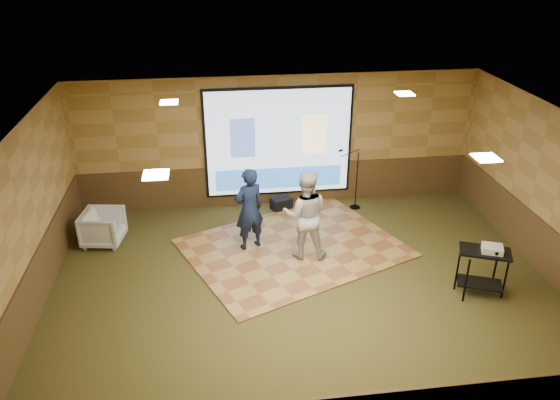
{
  "coord_description": "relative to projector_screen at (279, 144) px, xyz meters",
  "views": [
    {
      "loc": [
        -1.48,
        -7.95,
        5.71
      ],
      "look_at": [
        -0.3,
        0.95,
        1.3
      ],
      "focal_mm": 35.0,
      "sensor_mm": 36.0,
      "label": 1
    }
  ],
  "objects": [
    {
      "name": "downlight_nw",
      "position": [
        -2.2,
        -1.64,
        1.5
      ],
      "size": [
        0.32,
        0.32,
        0.02
      ],
      "primitive_type": "cube",
      "color": "beige",
      "rests_on": "room_shell"
    },
    {
      "name": "mic_stand",
      "position": [
        1.66,
        -0.48,
        -0.98
      ],
      "size": [
        0.57,
        0.23,
        1.47
      ],
      "rotation": [
        0.0,
        0.0,
        0.27
      ],
      "color": "black",
      "rests_on": "ground"
    },
    {
      "name": "downlight_ne",
      "position": [
        2.2,
        -1.64,
        1.5
      ],
      "size": [
        0.32,
        0.32,
        0.02
      ],
      "primitive_type": "cube",
      "color": "beige",
      "rests_on": "room_shell"
    },
    {
      "name": "av_table",
      "position": [
        3.01,
        -4.02,
        -0.87
      ],
      "size": [
        0.84,
        0.44,
        0.88
      ],
      "rotation": [
        0.0,
        0.0,
        -0.39
      ],
      "color": "black",
      "rests_on": "ground"
    },
    {
      "name": "projector_screen",
      "position": [
        0.0,
        0.0,
        0.0
      ],
      "size": [
        3.32,
        0.06,
        2.52
      ],
      "color": "black",
      "rests_on": "room_shell"
    },
    {
      "name": "room_shell",
      "position": [
        0.0,
        -3.44,
        0.62
      ],
      "size": [
        9.04,
        7.04,
        3.02
      ],
      "color": "#A78445",
      "rests_on": "ground"
    },
    {
      "name": "projector",
      "position": [
        3.09,
        -4.07,
        -0.54
      ],
      "size": [
        0.41,
        0.38,
        0.11
      ],
      "primitive_type": "cube",
      "rotation": [
        0.0,
        0.0,
        -0.39
      ],
      "color": "silver",
      "rests_on": "av_table"
    },
    {
      "name": "wainscot_right",
      "position": [
        4.48,
        -3.44,
        -1.0
      ],
      "size": [
        0.04,
        7.0,
        0.95
      ],
      "primitive_type": "cube",
      "color": "#4F351A",
      "rests_on": "ground"
    },
    {
      "name": "player_left",
      "position": [
        -0.83,
        -1.95,
        -0.6
      ],
      "size": [
        0.73,
        0.62,
        1.69
      ],
      "primitive_type": "imported",
      "rotation": [
        0.0,
        0.0,
        3.55
      ],
      "color": "#121C39",
      "rests_on": "dance_floor"
    },
    {
      "name": "wainscot_back",
      "position": [
        0.0,
        0.04,
        -1.0
      ],
      "size": [
        9.0,
        0.04,
        0.95
      ],
      "primitive_type": "cube",
      "color": "#4F351A",
      "rests_on": "ground"
    },
    {
      "name": "duffel_bag",
      "position": [
        0.02,
        -0.33,
        -1.34
      ],
      "size": [
        0.52,
        0.44,
        0.28
      ],
      "primitive_type": "cube",
      "rotation": [
        0.0,
        0.0,
        0.36
      ],
      "color": "black",
      "rests_on": "ground"
    },
    {
      "name": "dance_floor",
      "position": [
        0.03,
        -2.09,
        -1.46
      ],
      "size": [
        4.92,
        4.41,
        0.03
      ],
      "primitive_type": "cube",
      "rotation": [
        0.0,
        0.0,
        0.4
      ],
      "color": "#A37C3C",
      "rests_on": "ground"
    },
    {
      "name": "wainscot_left",
      "position": [
        -4.48,
        -3.44,
        -1.0
      ],
      "size": [
        0.04,
        7.0,
        0.95
      ],
      "primitive_type": "cube",
      "color": "#4F351A",
      "rests_on": "ground"
    },
    {
      "name": "downlight_sw",
      "position": [
        -2.2,
        -4.94,
        1.5
      ],
      "size": [
        0.32,
        0.32,
        0.02
      ],
      "primitive_type": "cube",
      "color": "beige",
      "rests_on": "room_shell"
    },
    {
      "name": "banquet_chair",
      "position": [
        -3.76,
        -1.36,
        -1.12
      ],
      "size": [
        0.89,
        0.88,
        0.71
      ],
      "primitive_type": "imported",
      "rotation": [
        0.0,
        0.0,
        1.41
      ],
      "color": "gray",
      "rests_on": "ground"
    },
    {
      "name": "ground",
      "position": [
        0.0,
        -3.44,
        -1.47
      ],
      "size": [
        9.0,
        9.0,
        0.0
      ],
      "primitive_type": "plane",
      "color": "#2B3216",
      "rests_on": "ground"
    },
    {
      "name": "downlight_se",
      "position": [
        2.2,
        -4.94,
        1.5
      ],
      "size": [
        0.32,
        0.32,
        0.02
      ],
      "primitive_type": "cube",
      "color": "beige",
      "rests_on": "room_shell"
    },
    {
      "name": "player_right",
      "position": [
        0.2,
        -2.41,
        -0.56
      ],
      "size": [
        0.96,
        0.8,
        1.78
      ],
      "primitive_type": "imported",
      "rotation": [
        0.0,
        0.0,
        2.99
      ],
      "color": "#BCB5AC",
      "rests_on": "dance_floor"
    }
  ]
}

